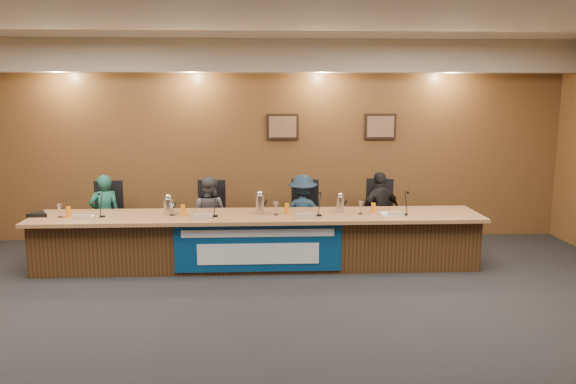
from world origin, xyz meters
name	(u,v)px	position (x,y,z in m)	size (l,w,h in m)	color
floor	(258,340)	(0.00, 0.00, 0.00)	(10.00, 10.00, 0.00)	black
wall_back	(258,142)	(0.00, 4.00, 1.60)	(10.00, 0.04, 3.20)	brown
soffit	(257,56)	(0.00, 3.75, 2.95)	(10.00, 0.50, 0.50)	beige
dais_body	(258,242)	(0.00, 2.40, 0.35)	(6.00, 0.80, 0.70)	#432A14
dais_top	(258,216)	(0.00, 2.35, 0.72)	(6.10, 0.95, 0.05)	#9B6A43
banner	(258,248)	(0.00, 1.99, 0.38)	(2.20, 0.02, 0.65)	navy
banner_text_upper	(258,233)	(0.00, 1.97, 0.58)	(2.00, 0.01, 0.10)	silver
banner_text_lower	(258,254)	(0.00, 1.97, 0.30)	(1.60, 0.01, 0.28)	silver
wall_photo_left	(283,127)	(0.40, 3.97, 1.85)	(0.52, 0.04, 0.42)	black
wall_photo_right	(380,126)	(2.00, 3.97, 1.85)	(0.52, 0.04, 0.42)	black
panelist_a	(105,215)	(-2.27, 3.07, 0.61)	(0.44, 0.29, 1.21)	#195348
panelist_b	(209,215)	(-0.74, 3.07, 0.59)	(0.57, 0.45, 1.18)	#47474D
panelist_c	(303,214)	(0.67, 3.07, 0.59)	(0.77, 0.44, 1.19)	#16293C
panelist_d	(380,212)	(1.84, 3.07, 0.61)	(0.72, 0.30, 1.23)	black
office_chair_a	(107,222)	(-2.27, 3.17, 0.48)	(0.48, 0.48, 0.08)	black
office_chair_b	(210,221)	(-0.74, 3.17, 0.48)	(0.48, 0.48, 0.08)	black
office_chair_c	(302,220)	(0.67, 3.17, 0.48)	(0.48, 0.48, 0.08)	black
office_chair_d	(379,219)	(1.84, 3.17, 0.48)	(0.48, 0.48, 0.08)	black
nameplate_a	(83,216)	(-2.29, 2.12, 0.80)	(0.24, 0.06, 0.09)	white
microphone_a	(103,216)	(-2.08, 2.28, 0.76)	(0.07, 0.07, 0.02)	black
juice_glass_a	(69,212)	(-2.52, 2.27, 0.82)	(0.06, 0.06, 0.15)	orange
water_glass_a	(60,211)	(-2.64, 2.28, 0.84)	(0.08, 0.08, 0.18)	silver
nameplate_b	(202,216)	(-0.74, 2.10, 0.80)	(0.24, 0.06, 0.09)	white
microphone_b	(215,216)	(-0.57, 2.23, 0.76)	(0.07, 0.07, 0.02)	black
juice_glass_b	(183,210)	(-1.01, 2.31, 0.82)	(0.06, 0.06, 0.15)	orange
water_glass_b	(172,209)	(-1.16, 2.33, 0.84)	(0.08, 0.08, 0.18)	silver
nameplate_c	(306,215)	(0.63, 2.07, 0.80)	(0.24, 0.06, 0.09)	white
microphone_c	(319,215)	(0.83, 2.22, 0.76)	(0.07, 0.07, 0.02)	black
juice_glass_c	(287,209)	(0.39, 2.34, 0.82)	(0.06, 0.06, 0.15)	orange
water_glass_c	(276,209)	(0.24, 2.30, 0.84)	(0.08, 0.08, 0.18)	silver
nameplate_d	(396,213)	(1.85, 2.13, 0.80)	(0.24, 0.06, 0.09)	white
microphone_d	(405,214)	(2.00, 2.21, 0.76)	(0.07, 0.07, 0.02)	black
juice_glass_d	(373,208)	(1.58, 2.32, 0.82)	(0.06, 0.06, 0.15)	orange
water_glass_d	(361,208)	(1.40, 2.30, 0.84)	(0.08, 0.08, 0.18)	silver
carafe_left	(168,207)	(-1.22, 2.38, 0.86)	(0.13, 0.13, 0.22)	silver
carafe_mid	(260,205)	(0.03, 2.38, 0.88)	(0.12, 0.12, 0.26)	silver
carafe_right	(340,205)	(1.14, 2.42, 0.86)	(0.11, 0.11, 0.22)	silver
speakerphone	(39,215)	(-2.95, 2.37, 0.78)	(0.32, 0.32, 0.05)	black
paper_stack	(390,214)	(1.80, 2.28, 0.75)	(0.22, 0.30, 0.01)	white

